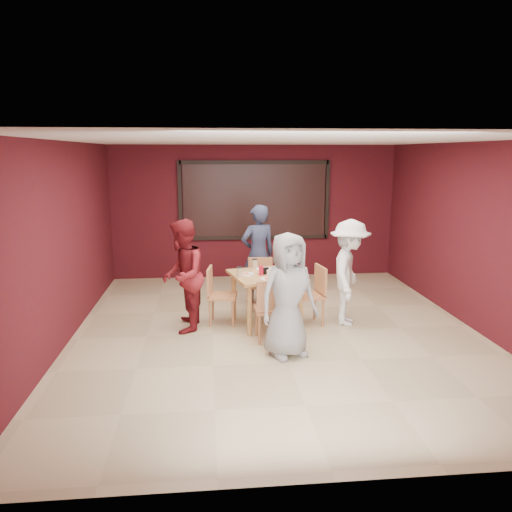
{
  "coord_description": "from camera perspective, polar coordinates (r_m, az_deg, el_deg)",
  "views": [
    {
      "loc": [
        -1.0,
        -7.02,
        2.63
      ],
      "look_at": [
        -0.27,
        0.39,
        1.09
      ],
      "focal_mm": 35.0,
      "sensor_mm": 36.0,
      "label": 1
    }
  ],
  "objects": [
    {
      "name": "diner_left",
      "position": [
        7.49,
        -8.38,
        -2.25
      ],
      "size": [
        0.69,
        0.86,
        1.68
      ],
      "primitive_type": "imported",
      "rotation": [
        0.0,
        0.0,
        -1.64
      ],
      "color": "maroon",
      "rests_on": "floor"
    },
    {
      "name": "chair_front",
      "position": [
        7.02,
        1.78,
        -5.79
      ],
      "size": [
        0.45,
        0.45,
        0.92
      ],
      "color": "#CB844E",
      "rests_on": "floor"
    },
    {
      "name": "floor",
      "position": [
        7.57,
        2.37,
        -8.66
      ],
      "size": [
        7.0,
        7.0,
        0.0
      ],
      "primitive_type": "plane",
      "color": "#C9B88C",
      "rests_on": "ground"
    },
    {
      "name": "chair_back",
      "position": [
        8.58,
        0.54,
        -2.77
      ],
      "size": [
        0.44,
        0.44,
        0.86
      ],
      "color": "#CB844E",
      "rests_on": "floor"
    },
    {
      "name": "chair_right",
      "position": [
        7.82,
        6.52,
        -4.05
      ],
      "size": [
        0.51,
        0.51,
        0.92
      ],
      "color": "#CB844E",
      "rests_on": "floor"
    },
    {
      "name": "window_blinds",
      "position": [
        10.57,
        -0.14,
        6.37
      ],
      "size": [
        3.0,
        0.02,
        1.5
      ],
      "primitive_type": "cube",
      "color": "black"
    },
    {
      "name": "chair_left",
      "position": [
        7.81,
        -4.43,
        -4.13
      ],
      "size": [
        0.49,
        0.49,
        0.9
      ],
      "color": "#CB844E",
      "rests_on": "floor"
    },
    {
      "name": "diner_front",
      "position": [
        6.49,
        3.68,
        -4.5
      ],
      "size": [
        0.94,
        0.78,
        1.65
      ],
      "primitive_type": "imported",
      "rotation": [
        0.0,
        0.0,
        0.36
      ],
      "color": "gray",
      "rests_on": "floor"
    },
    {
      "name": "diner_back",
      "position": [
        8.8,
        0.23,
        0.21
      ],
      "size": [
        0.74,
        0.6,
        1.76
      ],
      "primitive_type": "imported",
      "rotation": [
        0.0,
        0.0,
        3.47
      ],
      "color": "#2A314B",
      "rests_on": "floor"
    },
    {
      "name": "diner_right",
      "position": [
        7.82,
        10.61,
        -1.88
      ],
      "size": [
        0.94,
        1.21,
        1.64
      ],
      "primitive_type": "imported",
      "rotation": [
        0.0,
        0.0,
        1.21
      ],
      "color": "white",
      "rests_on": "floor"
    },
    {
      "name": "dining_table",
      "position": [
        7.71,
        1.18,
        -2.81
      ],
      "size": [
        1.22,
        1.22,
        0.96
      ],
      "color": "tan",
      "rests_on": "floor"
    }
  ]
}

